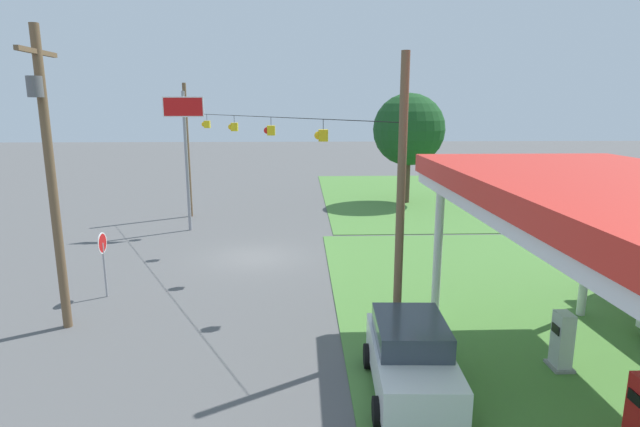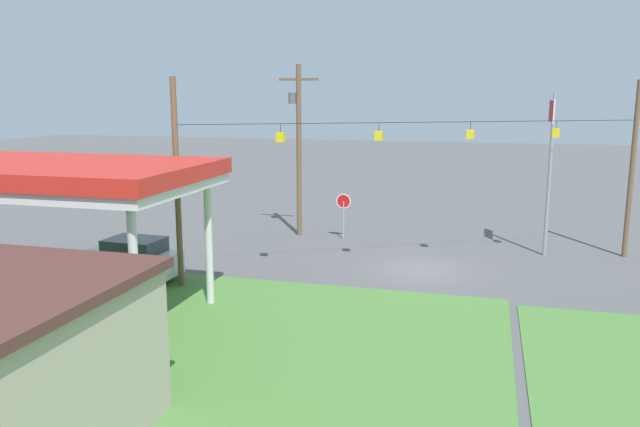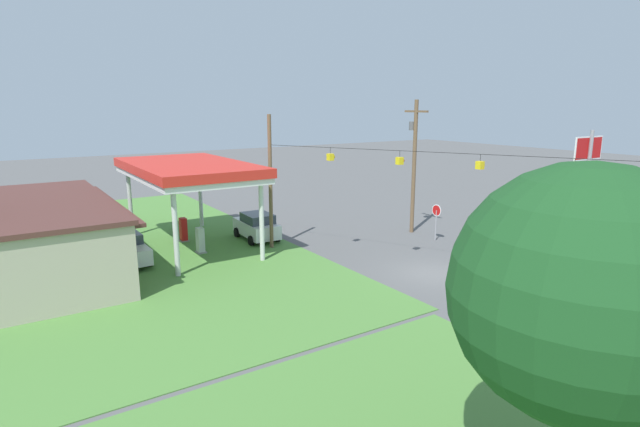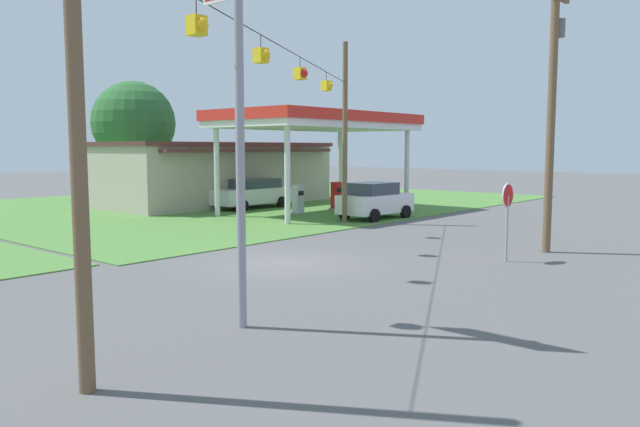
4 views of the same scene
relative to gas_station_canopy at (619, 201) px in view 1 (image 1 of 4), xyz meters
name	(u,v)px [view 1 (image 1 of 4)]	position (x,y,z in m)	size (l,w,h in m)	color
ground_plane	(255,257)	(-12.30, -9.27, -5.01)	(160.00, 160.00, 0.00)	#565656
grass_verge_opposite_corner	(473,196)	(-28.30, 6.73, -4.99)	(24.00, 24.00, 0.04)	#4C7F38
gas_station_canopy	(619,201)	(0.00, 0.00, 0.00)	(11.58, 6.47, 5.51)	silver
fuel_pump_near	(562,343)	(-1.62, 0.00, -4.23)	(0.71, 0.56, 1.63)	gray
car_at_pumps_front	(411,357)	(-0.64, -4.36, -4.04)	(4.20, 2.26, 1.87)	white
stop_sign_roadside	(103,251)	(-7.50, -14.42, -3.19)	(0.80, 0.08, 2.50)	#99999E
stop_sign_overhead	(185,133)	(-17.83, -13.51, 0.60)	(0.22, 2.25, 7.89)	gray
utility_pole_main	(49,166)	(-4.84, -14.71, 0.26)	(2.20, 0.44, 9.41)	brown
signal_span_gantry	(252,160)	(-12.30, -9.28, -0.37)	(18.91, 10.24, 8.49)	brown
tree_west_verge	(409,130)	(-25.75, 0.80, 0.39)	(5.20, 5.20, 8.02)	#4C3828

